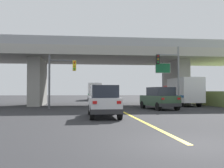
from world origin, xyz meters
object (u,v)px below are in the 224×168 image
Objects in this scene: suv_lead at (104,101)px; traffic_signal_nearside at (172,70)px; traffic_signal_farside at (59,74)px; suv_crossing at (160,98)px; semi_truck_distant at (94,91)px; highway_sign at (163,73)px; box_truck at (182,91)px.

suv_lead is 11.66m from traffic_signal_nearside.
traffic_signal_farside is at bearing 112.98° from suv_lead.
traffic_signal_nearside is at bearing 35.91° from suv_crossing.
traffic_signal_nearside is at bearing -75.35° from semi_truck_distant.
traffic_signal_farside reaches higher than suv_lead.
traffic_signal_farside is 25.40m from semi_truck_distant.
highway_sign reaches higher than semi_truck_distant.
semi_truck_distant reaches higher than suv_lead.
box_truck is at bearing 16.48° from traffic_signal_farside.
suv_lead is 0.92× the size of highway_sign.
highway_sign is (11.08, 3.42, 0.42)m from traffic_signal_farside.
suv_crossing is 9.58m from traffic_signal_farside.
highway_sign reaches higher than suv_crossing.
traffic_signal_nearside is at bearing 48.77° from suv_lead.
highway_sign is at bearing 57.10° from suv_lead.
box_truck is 5.04m from traffic_signal_nearside.
highway_sign is (1.90, 5.02, 2.65)m from suv_crossing.
box_truck is (10.05, 12.30, 0.63)m from suv_lead.
box_truck reaches higher than suv_crossing.
traffic_signal_nearside is 1.24× the size of highway_sign.
traffic_signal_farside is at bearing -178.75° from traffic_signal_nearside.
semi_truck_distant is (-9.04, 20.93, 0.02)m from box_truck.
highway_sign is (7.57, 11.70, 2.65)m from suv_lead.
box_truck is 22.80m from semi_truck_distant.
traffic_signal_farside reaches higher than highway_sign.
box_truck is 1.20× the size of traffic_signal_nearside.
semi_truck_distant is (-4.66, 26.54, 0.65)m from suv_crossing.
traffic_signal_farside is (-10.98, -0.24, -0.52)m from traffic_signal_nearside.
highway_sign is (-2.48, -0.59, 2.02)m from box_truck.
semi_truck_distant is at bearing 104.65° from traffic_signal_nearside.
suv_crossing is at bearing -9.87° from traffic_signal_farside.
highway_sign is 0.65× the size of semi_truck_distant.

